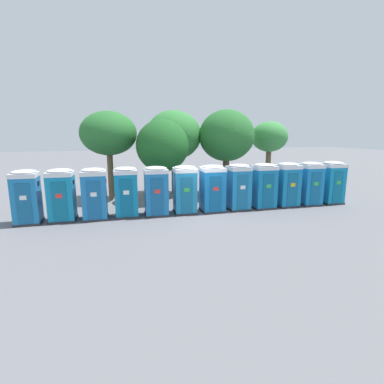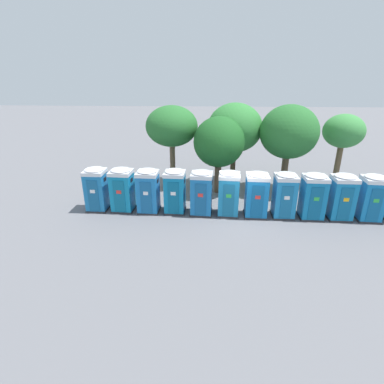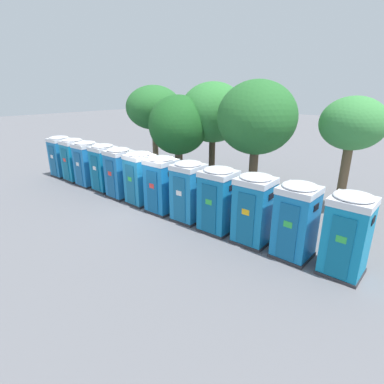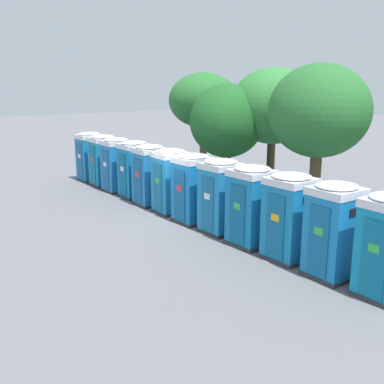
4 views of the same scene
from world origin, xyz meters
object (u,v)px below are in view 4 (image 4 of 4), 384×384
(portapotty_9, at_px, (289,216))
(street_tree_2, at_px, (273,106))
(portapotty_7, at_px, (220,196))
(portapotty_3, at_px, (134,169))
(portapotty_6, at_px, (192,188))
(portapotty_10, at_px, (333,230))
(street_tree_1, at_px, (319,112))
(portapotty_1, at_px, (103,160))
(street_tree_3, at_px, (227,121))
(portapotty_4, at_px, (150,175))
(portapotty_2, at_px, (116,164))
(portapotty_0, at_px, (90,156))
(portapotty_8, at_px, (251,205))
(portapotty_5, at_px, (170,181))
(street_tree_4, at_px, (203,101))

(portapotty_9, height_order, street_tree_2, street_tree_2)
(portapotty_7, bearing_deg, portapotty_3, 177.30)
(portapotty_9, bearing_deg, portapotty_6, 179.01)
(portapotty_10, relative_size, street_tree_1, 0.45)
(portapotty_3, relative_size, portapotty_10, 1.00)
(portapotty_10, bearing_deg, street_tree_2, 142.47)
(portapotty_1, relative_size, portapotty_6, 1.00)
(portapotty_1, xyz_separation_m, street_tree_1, (9.96, 3.60, 2.70))
(portapotty_7, height_order, street_tree_2, street_tree_2)
(street_tree_2, relative_size, street_tree_3, 1.13)
(portapotty_6, relative_size, street_tree_3, 0.51)
(portapotty_3, bearing_deg, portapotty_9, -2.33)
(portapotty_4, bearing_deg, portapotty_6, -2.41)
(portapotty_2, bearing_deg, street_tree_3, 39.01)
(portapotty_0, bearing_deg, portapotty_9, -1.88)
(portapotty_4, xyz_separation_m, portapotty_7, (4.54, -0.12, 0.00))
(portapotty_2, xyz_separation_m, portapotty_8, (9.07, -0.33, -0.00))
(portapotty_2, height_order, portapotty_7, same)
(portapotty_0, height_order, street_tree_3, street_tree_3)
(portapotty_0, relative_size, street_tree_1, 0.45)
(portapotty_5, bearing_deg, portapotty_9, -1.72)
(portapotty_3, height_order, portapotty_7, same)
(portapotty_9, bearing_deg, street_tree_4, 153.22)
(street_tree_3, xyz_separation_m, street_tree_4, (-3.15, 1.30, 0.76))
(portapotty_7, distance_m, street_tree_4, 8.71)
(portapotty_3, distance_m, portapotty_10, 10.59)
(portapotty_2, xyz_separation_m, portapotty_10, (12.10, -0.39, 0.00))
(portapotty_3, bearing_deg, portapotty_10, -2.34)
(street_tree_2, bearing_deg, portapotty_7, -64.97)
(street_tree_3, relative_size, street_tree_4, 0.91)
(street_tree_2, bearing_deg, street_tree_1, -20.72)
(portapotty_10, distance_m, street_tree_3, 9.10)
(portapotty_7, height_order, street_tree_4, street_tree_4)
(portapotty_0, xyz_separation_m, portapotty_8, (12.10, -0.44, -0.00))
(street_tree_2, bearing_deg, portapotty_10, -37.53)
(portapotty_2, height_order, portapotty_6, same)
(street_tree_3, bearing_deg, portapotty_3, -127.95)
(portapotty_8, xyz_separation_m, portapotty_9, (1.51, -0.00, 0.00))
(portapotty_8, relative_size, portapotty_10, 1.00)
(portapotty_1, bearing_deg, street_tree_1, 19.86)
(portapotty_7, relative_size, portapotty_8, 1.00)
(portapotty_2, height_order, portapotty_3, same)
(portapotty_1, relative_size, street_tree_4, 0.46)
(portapotty_7, xyz_separation_m, street_tree_3, (-3.53, 3.51, 2.09))
(portapotty_0, relative_size, portapotty_4, 1.00)
(street_tree_1, bearing_deg, portapotty_10, -48.33)
(portapotty_4, height_order, portapotty_10, same)
(portapotty_10, bearing_deg, street_tree_4, 156.14)
(portapotty_1, height_order, portapotty_6, same)
(portapotty_6, distance_m, street_tree_2, 5.95)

